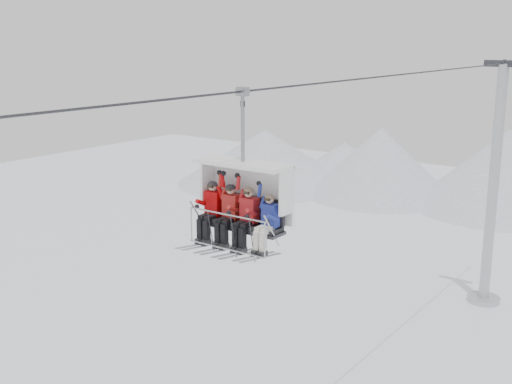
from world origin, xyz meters
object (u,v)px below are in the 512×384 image
Objects in this scene: skier_far_right at (268,221)px; skier_center_right at (247,215)px; chairlift_carrier at (246,193)px; skier_center_left at (229,212)px; skier_far_left at (211,208)px; lift_tower_right at (492,203)px.

skier_center_right is at bearing 179.04° from skier_far_right.
skier_center_left is at bearing -136.31° from chairlift_carrier.
chairlift_carrier is 0.65m from skier_center_left.
chairlift_carrier is 1.07m from skier_far_left.
skier_center_left is (-0.32, -0.30, -0.47)m from chairlift_carrier.
lift_tower_right reaches higher than skier_center_right.
skier_far_left is 1.81m from skier_far_right.
skier_center_right is (1.17, -0.00, -0.00)m from skier_far_left.
lift_tower_right reaches higher than skier_center_left.
skier_center_left is (-0.32, -22.73, 4.46)m from lift_tower_right.
skier_far_left is (-0.91, -0.30, -0.47)m from chairlift_carrier.
skier_far_right is at bearing -19.41° from chairlift_carrier.
skier_center_left is 1.21m from skier_far_right.
chairlift_carrier is 2.32× the size of skier_center_left.
skier_far_right is (0.89, -0.31, -0.51)m from chairlift_carrier.
lift_tower_right reaches higher than chairlift_carrier.
skier_far_left and skier_center_left have the same top height.
skier_far_left reaches higher than skier_far_right.
chairlift_carrier is at bearing 130.04° from skier_center_right.
skier_center_left is at bearing 179.96° from skier_center_right.
skier_center_right is at bearing -0.02° from skier_far_left.
skier_center_left is (0.59, 0.00, 0.00)m from skier_far_left.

